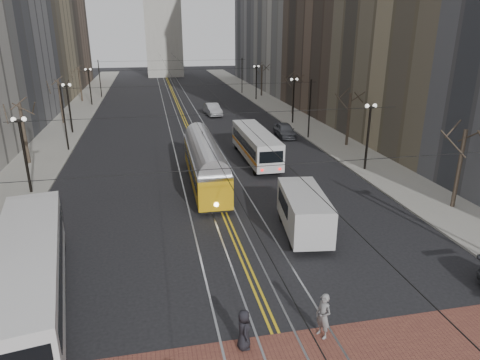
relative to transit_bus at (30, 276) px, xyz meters
name	(u,v)px	position (x,y,z in m)	size (l,w,h in m)	color
ground	(269,319)	(10.09, -2.98, -1.58)	(260.00, 260.00, 0.00)	black
sidewalk_left	(71,122)	(-4.91, 42.02, -1.51)	(5.00, 140.00, 0.15)	gray
sidewalk_right	(286,113)	(25.09, 42.02, -1.51)	(5.00, 140.00, 0.15)	gray
streetcar_rails	(183,118)	(10.09, 42.02, -1.58)	(4.80, 130.00, 0.02)	gray
centre_lines	(183,117)	(10.09, 42.02, -1.57)	(0.42, 130.00, 0.01)	gold
lamp_posts	(195,121)	(10.09, 25.77, 1.22)	(27.60, 57.20, 5.60)	black
street_trees	(189,110)	(10.09, 32.27, 1.22)	(31.68, 53.28, 5.60)	#382D23
trolley_wires	(189,102)	(10.09, 31.86, 2.19)	(25.96, 120.00, 6.60)	black
transit_bus	(30,276)	(0.00, 0.00, 0.00)	(2.63, 12.64, 3.16)	silver
streetcar	(205,167)	(9.59, 14.24, -0.10)	(2.34, 12.59, 2.97)	gold
rear_bus	(256,146)	(15.09, 19.96, -0.17)	(2.36, 10.85, 2.83)	silver
cargo_van	(304,214)	(14.27, 4.44, -0.26)	(2.30, 5.97, 2.64)	#BABABA
sedan_grey	(285,130)	(20.59, 28.27, -0.78)	(1.90, 4.72, 1.61)	#42444A
sedan_silver	(213,109)	(14.36, 42.84, -0.74)	(1.78, 5.10, 1.68)	#9A9CA1
pedestrian_a	(244,330)	(8.64, -4.48, -0.72)	(0.83, 0.54, 1.70)	black
pedestrian_b	(323,316)	(11.90, -4.48, -0.60)	(0.71, 0.47, 1.95)	gray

